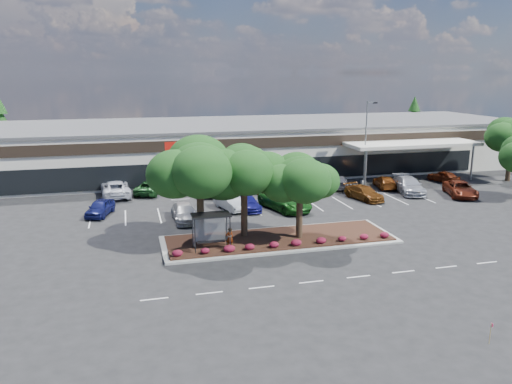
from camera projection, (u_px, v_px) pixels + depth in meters
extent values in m
plane|color=black|center=(323.00, 256.00, 35.32)|extent=(160.00, 160.00, 0.00)
cube|color=silver|center=(227.00, 147.00, 66.61)|extent=(80.00, 20.00, 6.00)
cube|color=#515154|center=(227.00, 124.00, 65.89)|extent=(80.40, 20.40, 0.30)
cube|color=black|center=(245.00, 144.00, 56.73)|extent=(80.00, 0.25, 1.20)
cube|color=black|center=(245.00, 171.00, 57.48)|extent=(60.00, 0.18, 2.60)
cube|color=red|center=(192.00, 146.00, 55.19)|extent=(6.00, 0.12, 1.00)
cube|color=silver|center=(412.00, 144.00, 59.43)|extent=(16.00, 5.00, 0.40)
cylinder|color=gray|center=(366.00, 169.00, 56.37)|extent=(0.24, 0.24, 4.20)
cylinder|color=gray|center=(472.00, 163.00, 59.81)|extent=(0.24, 0.24, 4.20)
cube|color=#A1A29C|center=(279.00, 240.00, 38.57)|extent=(18.00, 6.00, 0.15)
cube|color=#43261A|center=(279.00, 238.00, 38.54)|extent=(17.20, 5.20, 0.12)
cube|color=silver|center=(154.00, 299.00, 28.60)|extent=(1.60, 0.12, 0.01)
cube|color=silver|center=(209.00, 293.00, 29.39)|extent=(1.60, 0.12, 0.01)
cube|color=silver|center=(262.00, 287.00, 30.17)|extent=(1.60, 0.12, 0.01)
cube|color=silver|center=(311.00, 282.00, 30.96)|extent=(1.60, 0.12, 0.01)
cube|color=silver|center=(358.00, 277.00, 31.75)|extent=(1.60, 0.12, 0.01)
cube|color=silver|center=(403.00, 272.00, 32.53)|extent=(1.60, 0.12, 0.01)
cube|color=silver|center=(446.00, 267.00, 33.32)|extent=(1.60, 0.12, 0.01)
cube|color=silver|center=(487.00, 263.00, 34.10)|extent=(1.60, 0.12, 0.01)
cube|color=silver|center=(90.00, 220.00, 43.96)|extent=(0.12, 5.00, 0.01)
cube|color=silver|center=(125.00, 218.00, 44.70)|extent=(0.12, 5.00, 0.01)
cube|color=silver|center=(159.00, 215.00, 45.44)|extent=(0.12, 5.00, 0.01)
cube|color=silver|center=(192.00, 213.00, 46.17)|extent=(0.12, 5.00, 0.01)
cube|color=silver|center=(224.00, 211.00, 46.91)|extent=(0.12, 5.00, 0.01)
cube|color=silver|center=(255.00, 209.00, 47.65)|extent=(0.12, 5.00, 0.01)
cube|color=silver|center=(285.00, 207.00, 48.39)|extent=(0.12, 5.00, 0.01)
cube|color=silver|center=(314.00, 205.00, 49.12)|extent=(0.12, 5.00, 0.01)
cube|color=silver|center=(342.00, 203.00, 49.86)|extent=(0.12, 5.00, 0.01)
cube|color=silver|center=(369.00, 201.00, 50.60)|extent=(0.12, 5.00, 0.01)
cube|color=silver|center=(396.00, 199.00, 51.33)|extent=(0.12, 5.00, 0.01)
cube|color=silver|center=(421.00, 197.00, 52.07)|extent=(0.12, 5.00, 0.01)
cylinder|color=black|center=(193.00, 231.00, 36.06)|extent=(0.08, 0.08, 2.50)
cylinder|color=black|center=(227.00, 228.00, 36.67)|extent=(0.08, 0.08, 2.50)
cylinder|color=black|center=(195.00, 236.00, 34.84)|extent=(0.08, 0.08, 2.50)
cylinder|color=black|center=(230.00, 234.00, 35.45)|extent=(0.08, 0.08, 2.50)
cube|color=black|center=(211.00, 215.00, 35.46)|extent=(2.75, 1.55, 0.10)
cube|color=silver|center=(210.00, 228.00, 36.34)|extent=(2.30, 0.03, 2.00)
cube|color=black|center=(211.00, 242.00, 36.18)|extent=(2.00, 0.35, 0.06)
cone|color=#173811|center=(1.00, 129.00, 70.07)|extent=(4.40, 4.40, 10.00)
cone|color=#173811|center=(413.00, 122.00, 84.02)|extent=(3.96, 3.96, 9.00)
imported|color=#594C47|center=(230.00, 238.00, 36.00)|extent=(0.61, 0.45, 1.54)
cube|color=#A1A29C|center=(363.00, 182.00, 58.19)|extent=(0.50, 0.50, 0.40)
cylinder|color=gray|center=(365.00, 142.00, 57.08)|extent=(0.14, 0.14, 9.17)
cube|color=gray|center=(371.00, 102.00, 56.25)|extent=(0.93, 0.43, 0.14)
cube|color=black|center=(374.00, 103.00, 56.50)|extent=(0.51, 0.40, 0.18)
cube|color=#A18654|center=(490.00, 334.00, 23.75)|extent=(0.03, 0.03, 1.08)
cube|color=#FF437E|center=(492.00, 325.00, 23.66)|extent=(0.02, 0.14, 0.18)
imported|color=#111653|center=(100.00, 208.00, 45.27)|extent=(2.93, 4.57, 1.45)
imported|color=#B5B5B5|center=(184.00, 213.00, 43.68)|extent=(2.15, 5.02, 1.44)
imported|color=#A5ABB0|center=(231.00, 202.00, 47.16)|extent=(2.67, 4.66, 1.45)
imported|color=navy|center=(247.00, 203.00, 47.23)|extent=(2.08, 4.71, 1.34)
imported|color=#185717|center=(285.00, 201.00, 47.13)|extent=(4.48, 6.63, 1.69)
imported|color=#63340F|center=(364.00, 193.00, 50.91)|extent=(3.09, 5.15, 1.40)
imported|color=#A0A3AC|center=(409.00, 185.00, 53.69)|extent=(3.61, 6.19, 1.69)
imported|color=maroon|center=(461.00, 189.00, 52.36)|extent=(4.28, 6.05, 1.53)
imported|color=silver|center=(115.00, 189.00, 52.20)|extent=(3.28, 6.30, 1.69)
imported|color=#1C4C1F|center=(150.00, 187.00, 53.40)|extent=(3.94, 5.64, 1.43)
imported|color=slate|center=(210.00, 187.00, 53.21)|extent=(2.68, 5.64, 1.55)
imported|color=#15451B|center=(274.00, 190.00, 52.01)|extent=(2.39, 5.22, 1.48)
imported|color=brown|center=(271.00, 190.00, 52.16)|extent=(3.11, 4.71, 1.49)
imported|color=#24501F|center=(313.00, 183.00, 55.25)|extent=(1.95, 4.77, 1.54)
imported|color=#4F4F56|center=(338.00, 182.00, 56.05)|extent=(3.58, 5.22, 1.40)
imported|color=brown|center=(385.00, 182.00, 56.13)|extent=(2.91, 4.90, 1.33)
imported|color=maroon|center=(443.00, 176.00, 59.08)|extent=(2.42, 4.30, 1.38)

